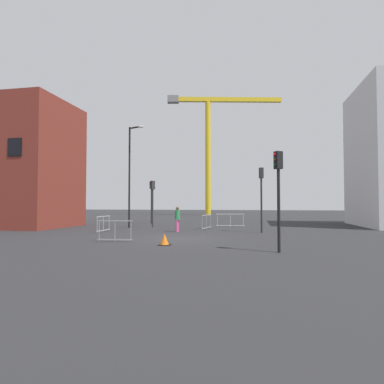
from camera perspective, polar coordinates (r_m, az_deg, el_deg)
The scene contains 14 objects.
ground at distance 18.15m, azimuth -2.53°, elevation -8.09°, with size 160.00×160.00×0.00m, color #28282B.
brick_building at distance 30.83m, azimuth -28.43°, elevation 4.10°, with size 9.19×6.75×10.14m.
construction_crane at distance 54.90m, azimuth 3.36°, elevation 10.13°, with size 18.57×4.81×19.61m.
streetlamp_tall at distance 26.60m, azimuth -10.58°, elevation 3.86°, with size 1.41×0.64×8.04m.
traffic_light_crosswalk at distance 26.83m, azimuth -6.82°, elevation -0.67°, with size 0.36×0.37×3.77m.
traffic_light_verge at distance 22.22m, azimuth 11.94°, elevation 0.47°, with size 0.31×0.39×4.30m.
traffic_light_island at distance 13.40m, azimuth 14.76°, elevation 1.29°, with size 0.38×0.36×3.99m.
traffic_light_far at distance 31.66m, azimuth -7.06°, elevation -0.57°, with size 0.37×0.37×4.04m.
pedestrian_walking at distance 22.38m, azimuth -2.54°, elevation -4.40°, with size 0.34×0.34×1.70m.
safety_barrier_right_run at distance 24.71m, azimuth 2.53°, elevation -5.16°, with size 0.42×2.49×1.08m.
safety_barrier_left_run at distance 23.13m, azimuth -15.14°, elevation -5.31°, with size 0.11×1.89×1.08m.
safety_barrier_mid_span at distance 17.10m, azimuth -13.24°, elevation -6.52°, with size 1.81×0.27×1.08m.
safety_barrier_front at distance 27.40m, azimuth 6.67°, elevation -4.84°, with size 2.36×0.36×1.08m.
traffic_cone_striped at distance 15.34m, azimuth -4.78°, elevation -8.27°, with size 0.54×0.54×0.54m.
Camera 1 is at (4.16, -17.56, 1.92)m, focal length 30.73 mm.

